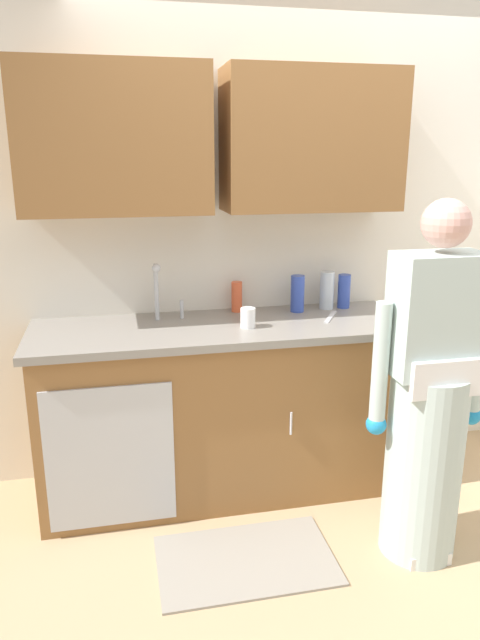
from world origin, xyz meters
The scene contains 13 objects.
ground_plane centered at (0.00, 0.00, 0.00)m, with size 9.00×9.00×0.00m, color tan.
kitchen_wall_with_uppers centered at (-0.14, 0.99, 1.48)m, with size 4.80×0.44×2.70m.
counter_cabinet centered at (-0.55, 0.70, 0.45)m, with size 1.90×0.62×0.90m.
countertop centered at (-0.55, 0.70, 0.92)m, with size 1.96×0.66×0.04m, color gray.
sink centered at (-0.83, 0.71, 0.93)m, with size 0.50×0.36×0.35m.
person_at_sink centered at (0.23, -0.02, 0.69)m, with size 0.55×0.34×1.62m.
floor_mat centered at (-0.57, 0.05, 0.01)m, with size 0.80×0.50×0.01m, color gray.
bottle_water_short centered at (0.08, 0.89, 1.05)m, with size 0.08×0.08×0.21m, color silver.
bottle_soap centered at (-0.43, 0.93, 1.02)m, with size 0.06×0.06×0.17m, color #E05933.
bottle_dish_liquid centered at (0.19, 0.89, 1.04)m, with size 0.07×0.07×0.19m, color #334CB2.
bottle_water_tall centered at (-0.10, 0.86, 1.04)m, with size 0.08×0.08×0.20m, color #334CB2.
cup_by_sink centered at (-0.44, 0.61, 0.99)m, with size 0.08×0.08×0.10m, color white.
knife_on_counter centered at (0.04, 0.70, 0.94)m, with size 0.24×0.02×0.01m, color silver.
Camera 1 is at (-1.07, -2.15, 1.79)m, focal length 32.79 mm.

